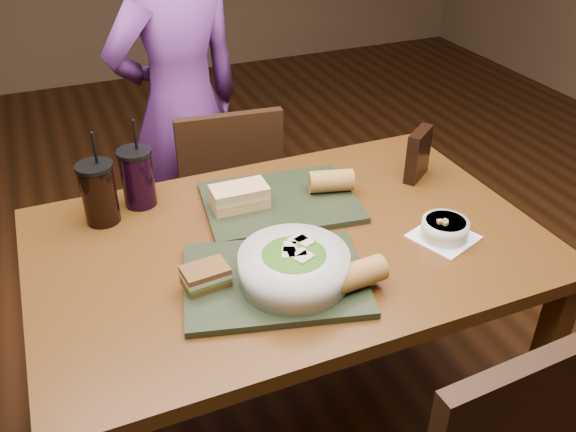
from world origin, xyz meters
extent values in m
plane|color=#381C0B|center=(0.00, 0.00, 0.00)|extent=(6.00, 6.00, 0.00)
cube|color=#522F10|center=(0.60, -0.38, 0.35)|extent=(0.06, 0.06, 0.71)
cube|color=#522F10|center=(-0.60, 0.38, 0.35)|extent=(0.06, 0.06, 0.71)
cube|color=#522F10|center=(0.60, 0.38, 0.35)|extent=(0.06, 0.06, 0.71)
cube|color=#522F10|center=(0.00, 0.00, 0.73)|extent=(1.30, 0.85, 0.04)
cube|color=black|center=(0.04, 0.78, 0.39)|extent=(0.40, 0.40, 0.04)
cube|color=black|center=(0.04, 0.61, 0.63)|extent=(0.37, 0.07, 0.44)
cube|color=black|center=(-0.12, 0.62, 0.19)|extent=(0.04, 0.04, 0.38)
cube|color=black|center=(0.20, 0.62, 0.19)|extent=(0.04, 0.04, 0.38)
cube|color=black|center=(-0.12, 0.93, 0.19)|extent=(0.04, 0.04, 0.38)
cube|color=black|center=(0.20, 0.93, 0.19)|extent=(0.04, 0.04, 0.38)
imported|color=#5E2A75|center=(-0.04, 0.94, 0.76)|extent=(0.63, 0.50, 1.52)
cube|color=black|center=(-0.10, -0.15, 0.76)|extent=(0.49, 0.41, 0.02)
cube|color=black|center=(0.04, 0.16, 0.76)|extent=(0.46, 0.37, 0.02)
cylinder|color=silver|center=(-0.06, -0.18, 0.81)|extent=(0.25, 0.25, 0.07)
ellipsoid|color=#427219|center=(-0.06, -0.18, 0.82)|extent=(0.21, 0.21, 0.06)
cube|color=beige|center=(-0.06, -0.19, 0.85)|extent=(0.05, 0.04, 0.01)
cube|color=beige|center=(-0.04, -0.14, 0.85)|extent=(0.05, 0.04, 0.01)
cube|color=beige|center=(-0.06, -0.16, 0.85)|extent=(0.04, 0.05, 0.01)
cube|color=beige|center=(-0.05, -0.21, 0.85)|extent=(0.05, 0.04, 0.01)
cube|color=beige|center=(-0.08, -0.18, 0.85)|extent=(0.04, 0.05, 0.01)
cube|color=beige|center=(-0.03, -0.16, 0.85)|extent=(0.04, 0.05, 0.01)
cube|color=white|center=(0.38, -0.15, 0.75)|extent=(0.19, 0.19, 0.00)
cylinder|color=silver|center=(0.38, -0.15, 0.78)|extent=(0.12, 0.12, 0.05)
cylinder|color=black|center=(0.38, -0.15, 0.80)|extent=(0.10, 0.10, 0.01)
cube|color=#B28947|center=(0.36, -0.16, 0.81)|extent=(0.01, 0.01, 0.01)
cube|color=#B28947|center=(0.35, -0.15, 0.81)|extent=(0.01, 0.01, 0.01)
cube|color=#B28947|center=(0.37, -0.16, 0.81)|extent=(0.01, 0.01, 0.01)
cube|color=#593819|center=(-0.25, -0.12, 0.77)|extent=(0.11, 0.08, 0.01)
cube|color=#3F721E|center=(-0.25, -0.12, 0.79)|extent=(0.11, 0.08, 0.01)
cube|color=beige|center=(-0.25, -0.12, 0.80)|extent=(0.11, 0.08, 0.01)
cube|color=#593819|center=(-0.25, -0.12, 0.81)|extent=(0.11, 0.08, 0.01)
cube|color=tan|center=(-0.07, 0.17, 0.78)|extent=(0.16, 0.09, 0.02)
cube|color=orange|center=(-0.07, 0.17, 0.79)|extent=(0.16, 0.09, 0.01)
cube|color=beige|center=(-0.07, 0.17, 0.80)|extent=(0.16, 0.09, 0.01)
cube|color=tan|center=(-0.07, 0.17, 0.82)|extent=(0.16, 0.09, 0.02)
cylinder|color=#AD7533|center=(0.06, -0.26, 0.80)|extent=(0.13, 0.07, 0.06)
cylinder|color=#AD7533|center=(0.20, 0.15, 0.80)|extent=(0.14, 0.09, 0.06)
cylinder|color=black|center=(-0.43, 0.27, 0.83)|extent=(0.09, 0.09, 0.16)
cylinder|color=black|center=(-0.43, 0.27, 0.92)|extent=(0.10, 0.10, 0.01)
cylinder|color=black|center=(-0.42, 0.27, 0.96)|extent=(0.01, 0.03, 0.10)
cylinder|color=black|center=(-0.32, 0.32, 0.83)|extent=(0.09, 0.09, 0.16)
cylinder|color=black|center=(-0.32, 0.32, 0.91)|extent=(0.10, 0.10, 0.01)
cylinder|color=black|center=(-0.31, 0.32, 0.96)|extent=(0.01, 0.03, 0.10)
cube|color=black|center=(0.49, 0.15, 0.83)|extent=(0.12, 0.10, 0.15)
camera|label=1|loc=(-0.50, -1.20, 1.65)|focal=38.00mm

